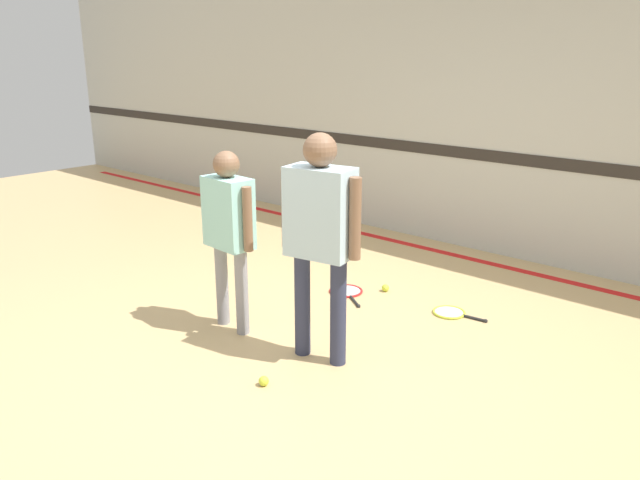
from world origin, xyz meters
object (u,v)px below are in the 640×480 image
Objects in this scene: racket_spare_on_floor at (347,292)px; tennis_ball_near_instructor at (264,381)px; racket_second_spare at (451,313)px; tennis_ball_by_spare_racket at (385,288)px; person_instructor at (320,224)px; person_student_left at (229,222)px.

tennis_ball_near_instructor is at bearing -35.39° from racket_spare_on_floor.
tennis_ball_by_spare_racket is (-0.69, 0.05, 0.02)m from racket_second_spare.
tennis_ball_by_spare_racket reaches higher than racket_second_spare.
person_instructor is 1.57m from racket_spare_on_floor.
person_instructor is at bearing 9.54° from person_student_left.
racket_second_spare is 7.17× the size of tennis_ball_near_instructor.
tennis_ball_near_instructor is at bearing -107.46° from racket_second_spare.
racket_spare_on_floor is 1.71m from tennis_ball_near_instructor.
racket_second_spare is at bearing -4.00° from tennis_ball_by_spare_racket.
racket_second_spare is 1.83m from tennis_ball_near_instructor.
tennis_ball_by_spare_racket is at bearing 101.14° from tennis_ball_near_instructor.
tennis_ball_near_instructor is 1.00× the size of tennis_ball_by_spare_racket.
person_instructor is at bearing -73.76° from tennis_ball_by_spare_racket.
racket_second_spare is 0.69m from tennis_ball_by_spare_racket.
person_instructor is 0.84m from person_student_left.
person_student_left is 20.90× the size of tennis_ball_near_instructor.
person_student_left reaches higher than racket_second_spare.
person_instructor is at bearing -25.83° from racket_spare_on_floor.
tennis_ball_near_instructor is (-0.33, -1.80, 0.02)m from racket_second_spare.
tennis_ball_by_spare_racket is at bearing 80.17° from racket_spare_on_floor.
tennis_ball_near_instructor is at bearing -24.62° from person_student_left.
tennis_ball_by_spare_racket reaches higher than racket_spare_on_floor.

